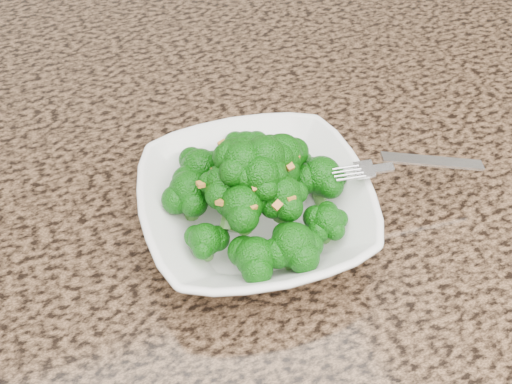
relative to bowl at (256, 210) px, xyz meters
name	(u,v)px	position (x,y,z in m)	size (l,w,h in m)	color
granite_counter	(100,229)	(-0.14, 0.06, -0.04)	(1.64, 1.04, 0.03)	brown
bowl	(256,210)	(0.00, 0.00, 0.00)	(0.21, 0.21, 0.05)	white
broccoli_pile	(256,164)	(0.00, 0.00, 0.06)	(0.19, 0.19, 0.07)	#0E5A0A
garlic_topping	(256,131)	(0.00, 0.00, 0.10)	(0.11, 0.11, 0.01)	#C78530
fork	(386,167)	(0.12, -0.02, 0.03)	(0.17, 0.03, 0.01)	silver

